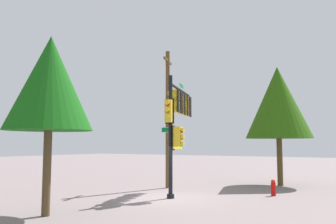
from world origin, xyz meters
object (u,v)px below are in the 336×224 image
tree_near (50,83)px  tree_far (278,102)px  utility_pole (168,116)px  fire_hydrant (273,188)px  signal_pole_assembly (178,113)px

tree_near → tree_far: bearing=-19.7°
tree_near → tree_far: size_ratio=0.88×
utility_pole → fire_hydrant: (0.10, -6.28, -3.95)m
signal_pole_assembly → tree_near: (-7.31, 1.36, 0.60)m
utility_pole → tree_near: 9.34m
utility_pole → tree_far: bearing=-49.6°
utility_pole → tree_near: bearing=-176.9°
tree_far → fire_hydrant: bearing=-170.5°
signal_pole_assembly → tree_far: (6.70, -3.65, 1.01)m
utility_pole → tree_far: 7.31m
fire_hydrant → tree_far: (4.60, 0.77, 4.91)m
signal_pole_assembly → utility_pole: bearing=42.9°
tree_far → signal_pole_assembly: bearing=151.4°
utility_pole → tree_far: size_ratio=1.09×
utility_pole → fire_hydrant: bearing=-89.1°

